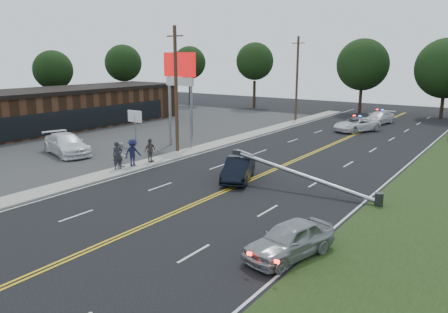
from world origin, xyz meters
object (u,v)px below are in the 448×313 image
Objects in this scene: crashed_sedan at (238,169)px; emergency_b at (379,118)px; waiting_sedan at (290,239)px; fallen_streetlight at (310,177)px; utility_pole_far at (297,79)px; bystander_d at (150,150)px; pylon_sign at (180,77)px; parked_car at (66,144)px; bystander_c at (133,153)px; emergency_a at (356,125)px; utility_pole_mid at (176,90)px; small_sign at (135,119)px; bystander_a at (118,155)px; bystander_b at (122,155)px.

crashed_sedan is 0.90× the size of emergency_b.
emergency_b reaches higher than waiting_sedan.
crashed_sedan is (-4.80, -0.11, -0.20)m from fallen_streetlight.
utility_pole_far is 5.74× the size of bystander_d.
pylon_sign is 1.40× the size of parked_car.
bystander_c is at bearing -172.67° from fallen_streetlight.
bystander_d is (-15.21, 7.97, 0.29)m from waiting_sedan.
bystander_c is (0.75, -27.63, -4.00)m from utility_pole_far.
waiting_sedan is 0.79× the size of emergency_a.
utility_pole_mid is 1.00× the size of utility_pole_far.
waiting_sedan is (17.42, -14.05, -5.29)m from pylon_sign.
small_sign is 7.14m from bystander_d.
utility_pole_far is at bearing 86.28° from pylon_sign.
emergency_a is at bearing 118.23° from waiting_sedan.
bystander_c is at bearing 174.77° from bystander_d.
parked_car is 3.27× the size of bystander_d.
bystander_c is (0.21, 1.20, 0.01)m from bystander_a.
small_sign reaches higher than crashed_sedan.
parked_car is at bearing -175.26° from fallen_streetlight.
bystander_d is at bearing -84.71° from emergency_a.
bystander_b is (7.22, -0.70, 0.19)m from parked_car.
small_sign is at bearing 167.60° from fallen_streetlight.
pylon_sign is at bearing 25.91° from bystander_c.
emergency_a is (-7.45, 30.53, 0.02)m from waiting_sedan.
bystander_c is at bearing -74.99° from pylon_sign.
bystander_b is at bearing -79.61° from parked_car.
bystander_b reaches higher than crashed_sedan.
waiting_sedan is at bearing -89.68° from parked_car.
parked_car is 7.82m from bystander_d.
utility_pole_far reaches higher than fallen_streetlight.
crashed_sedan is 8.50m from bystander_a.
small_sign is 0.54× the size of parked_car.
emergency_b is (9.06, 25.34, -4.38)m from utility_pole_mid.
bystander_b is (-15.64, 5.68, 0.32)m from waiting_sedan.
pylon_sign reaches higher than bystander_a.
parked_car is 34.81m from emergency_b.
emergency_a is (13.46, 18.48, -1.61)m from small_sign.
bystander_b is at bearing -85.70° from utility_pole_mid.
crashed_sedan is at bearing -17.08° from small_sign.
waiting_sedan is (7.53, -7.94, -0.02)m from crashed_sedan.
pylon_sign reaches higher than parked_car.
fallen_streetlight is at bearing -16.64° from utility_pole_mid.
bystander_c is (-15.37, 6.42, 0.38)m from waiting_sedan.
small_sign is 14.10m from crashed_sedan.
emergency_b is 32.06m from bystander_c.
crashed_sedan is (8.59, -4.11, -4.36)m from utility_pole_mid.
emergency_a is at bearing 5.48° from bystander_a.
pylon_sign is at bearing -93.72° from utility_pole_far.
utility_pole_far is 5.21× the size of bystander_c.
pylon_sign is 1.53× the size of emergency_a.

